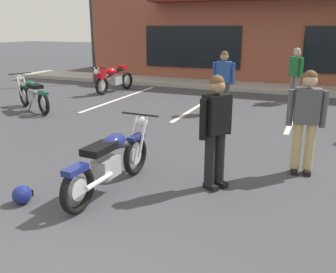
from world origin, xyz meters
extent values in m
plane|color=#3D3D42|center=(0.00, 4.05, 0.00)|extent=(80.00, 80.00, 0.00)
cube|color=#A8A59E|center=(0.00, 12.61, 0.07)|extent=(22.00, 1.80, 0.14)
cube|color=brown|center=(0.00, 16.38, 2.04)|extent=(16.33, 5.72, 4.08)
cube|color=black|center=(-3.27, 13.48, 1.45)|extent=(4.18, 0.06, 1.70)
cube|color=silver|center=(-4.13, 9.01, 0.00)|extent=(0.12, 4.80, 0.01)
cube|color=silver|center=(-1.38, 9.01, 0.00)|extent=(0.12, 4.80, 0.01)
cube|color=silver|center=(1.38, 9.01, 0.00)|extent=(0.12, 4.80, 0.01)
torus|color=black|center=(-0.71, 1.85, 0.32)|extent=(0.13, 0.64, 0.64)
cylinder|color=#B7B7BC|center=(-0.71, 1.85, 0.32)|extent=(0.07, 0.29, 0.29)
torus|color=black|center=(-0.64, 3.29, 0.32)|extent=(0.13, 0.64, 0.64)
cylinder|color=#B7B7BC|center=(-0.64, 3.29, 0.32)|extent=(0.07, 0.29, 0.29)
cylinder|color=silver|center=(-0.73, 3.40, 0.64)|extent=(0.06, 0.33, 0.66)
cylinder|color=silver|center=(-0.55, 3.39, 0.64)|extent=(0.06, 0.33, 0.66)
cylinder|color=black|center=(-0.63, 3.47, 0.96)|extent=(0.66, 0.07, 0.03)
sphere|color=silver|center=(-0.63, 3.55, 0.82)|extent=(0.18, 0.18, 0.17)
cube|color=navy|center=(-0.64, 3.33, 0.62)|extent=(0.16, 0.37, 0.06)
cube|color=#9E9EA3|center=(-0.68, 2.49, 0.40)|extent=(0.26, 0.41, 0.28)
cylinder|color=silver|center=(-0.56, 2.12, 0.36)|extent=(0.10, 0.55, 0.07)
cylinder|color=black|center=(-0.67, 2.69, 0.64)|extent=(0.11, 0.94, 0.26)
ellipsoid|color=navy|center=(-0.67, 2.71, 0.72)|extent=(0.28, 0.49, 0.22)
cube|color=black|center=(-0.69, 2.35, 0.72)|extent=(0.31, 0.53, 0.10)
cube|color=navy|center=(-0.72, 1.83, 0.60)|extent=(0.18, 0.37, 0.08)
cylinder|color=black|center=(-0.87, 2.43, 0.14)|extent=(0.14, 0.03, 0.29)
torus|color=black|center=(-4.85, 6.06, 0.32)|extent=(0.61, 0.38, 0.64)
cylinder|color=#B7B7BC|center=(-4.85, 6.06, 0.32)|extent=(0.28, 0.19, 0.29)
torus|color=black|center=(-6.13, 6.72, 0.32)|extent=(0.61, 0.38, 0.64)
cylinder|color=#B7B7BC|center=(-6.13, 6.72, 0.32)|extent=(0.28, 0.19, 0.29)
cylinder|color=silver|center=(-6.26, 6.69, 0.64)|extent=(0.31, 0.19, 0.66)
cylinder|color=silver|center=(-6.18, 6.85, 0.64)|extent=(0.31, 0.19, 0.66)
cylinder|color=black|center=(-6.29, 6.81, 0.96)|extent=(0.33, 0.60, 0.03)
sphere|color=silver|center=(-6.36, 6.84, 0.82)|extent=(0.23, 0.23, 0.17)
cube|color=#0F4C2D|center=(-6.17, 6.74, 0.62)|extent=(0.38, 0.29, 0.06)
cube|color=#9E9EA3|center=(-5.42, 6.36, 0.40)|extent=(0.47, 0.40, 0.28)
cylinder|color=silver|center=(-5.03, 6.31, 0.36)|extent=(0.52, 0.32, 0.07)
cylinder|color=black|center=(-5.60, 6.45, 0.64)|extent=(0.86, 0.49, 0.26)
ellipsoid|color=#0F4C2D|center=(-5.62, 6.46, 0.72)|extent=(0.55, 0.45, 0.22)
cube|color=black|center=(-5.30, 6.29, 0.72)|extent=(0.59, 0.49, 0.10)
cube|color=#0F4C2D|center=(-4.84, 6.05, 0.60)|extent=(0.39, 0.31, 0.08)
cylinder|color=black|center=(-5.44, 6.16, 0.14)|extent=(0.08, 0.13, 0.29)
torus|color=black|center=(-4.84, 10.67, 0.32)|extent=(0.19, 0.65, 0.64)
cylinder|color=#B7B7BC|center=(-4.84, 10.67, 0.32)|extent=(0.10, 0.29, 0.29)
torus|color=black|center=(-5.04, 9.24, 0.32)|extent=(0.19, 0.65, 0.64)
cylinder|color=#B7B7BC|center=(-5.04, 9.24, 0.32)|extent=(0.10, 0.29, 0.29)
cylinder|color=silver|center=(-4.97, 9.13, 0.64)|extent=(0.09, 0.33, 0.66)
cylinder|color=silver|center=(-5.15, 9.15, 0.64)|extent=(0.09, 0.33, 0.66)
cylinder|color=black|center=(-5.07, 9.06, 0.96)|extent=(0.66, 0.12, 0.03)
sphere|color=silver|center=(-5.08, 8.98, 0.82)|extent=(0.19, 0.19, 0.17)
cube|color=#B70F14|center=(-5.05, 9.20, 0.62)|extent=(0.19, 0.38, 0.06)
cube|color=#9E9EA3|center=(-4.93, 10.03, 0.40)|extent=(0.29, 0.43, 0.28)
cylinder|color=silver|center=(-5.02, 10.42, 0.36)|extent=(0.15, 0.55, 0.07)
cylinder|color=black|center=(-4.96, 9.83, 0.64)|extent=(0.19, 0.94, 0.26)
ellipsoid|color=#B70F14|center=(-4.96, 9.79, 0.76)|extent=(0.37, 0.56, 0.26)
cube|color=#B70F14|center=(-5.05, 9.19, 0.76)|extent=(0.31, 0.28, 0.36)
cube|color=black|center=(-4.92, 10.13, 0.78)|extent=(0.29, 0.43, 0.10)
cube|color=#B70F14|center=(-4.88, 10.43, 0.82)|extent=(0.24, 0.34, 0.16)
cylinder|color=black|center=(-4.74, 10.08, 0.14)|extent=(0.14, 0.04, 0.29)
cube|color=black|center=(1.14, 10.64, 0.04)|extent=(0.24, 0.24, 0.08)
cube|color=black|center=(1.28, 10.49, 0.04)|extent=(0.24, 0.24, 0.08)
cylinder|color=slate|center=(1.11, 10.61, 0.46)|extent=(0.21, 0.21, 0.80)
cylinder|color=slate|center=(1.25, 10.46, 0.46)|extent=(0.21, 0.21, 0.80)
cube|color=#1E6633|center=(1.18, 10.54, 1.12)|extent=(0.42, 0.43, 0.56)
cylinder|color=#1E6633|center=(1.01, 10.72, 1.08)|extent=(0.14, 0.14, 0.58)
cylinder|color=#1E6633|center=(1.36, 10.36, 1.08)|extent=(0.14, 0.14, 0.58)
sphere|color=tan|center=(1.18, 10.54, 1.52)|extent=(0.31, 0.31, 0.22)
sphere|color=gray|center=(1.17, 10.53, 1.57)|extent=(0.30, 0.30, 0.21)
cube|color=black|center=(0.75, 3.37, 0.04)|extent=(0.26, 0.21, 0.08)
cube|color=black|center=(0.65, 3.20, 0.04)|extent=(0.26, 0.21, 0.08)
cylinder|color=black|center=(0.72, 3.39, 0.46)|extent=(0.21, 0.21, 0.80)
cylinder|color=black|center=(0.62, 3.22, 0.46)|extent=(0.21, 0.21, 0.80)
cube|color=black|center=(0.67, 3.31, 1.12)|extent=(0.38, 0.44, 0.56)
cylinder|color=black|center=(0.80, 3.52, 1.08)|extent=(0.14, 0.14, 0.58)
cylinder|color=black|center=(0.54, 3.09, 1.08)|extent=(0.14, 0.14, 0.58)
sphere|color=#A07556|center=(0.67, 3.31, 1.52)|extent=(0.30, 0.30, 0.22)
sphere|color=brown|center=(0.66, 3.31, 1.57)|extent=(0.29, 0.29, 0.21)
cube|color=black|center=(1.93, 4.37, 0.04)|extent=(0.13, 0.25, 0.08)
cube|color=black|center=(1.74, 4.35, 0.04)|extent=(0.13, 0.25, 0.08)
cylinder|color=tan|center=(1.93, 4.41, 0.46)|extent=(0.17, 0.17, 0.80)
cylinder|color=tan|center=(1.73, 4.39, 0.46)|extent=(0.17, 0.17, 0.80)
cube|color=#4C4C51|center=(1.83, 4.40, 1.12)|extent=(0.41, 0.27, 0.56)
cylinder|color=#4C4C51|center=(2.08, 4.43, 1.08)|extent=(0.11, 0.11, 0.58)
cylinder|color=#4C4C51|center=(1.58, 4.37, 1.08)|extent=(0.11, 0.11, 0.58)
sphere|color=tan|center=(1.83, 4.40, 1.52)|extent=(0.25, 0.25, 0.22)
sphere|color=brown|center=(1.83, 4.41, 1.57)|extent=(0.24, 0.24, 0.21)
cube|color=black|center=(-0.39, 8.17, 0.04)|extent=(0.11, 0.25, 0.08)
cube|color=black|center=(-0.59, 8.16, 0.04)|extent=(0.11, 0.25, 0.08)
cylinder|color=#38383D|center=(-0.40, 8.21, 0.46)|extent=(0.16, 0.16, 0.80)
cylinder|color=#38383D|center=(-0.60, 8.20, 0.46)|extent=(0.16, 0.16, 0.80)
cube|color=#23478C|center=(-0.50, 8.20, 1.12)|extent=(0.39, 0.24, 0.56)
cylinder|color=#23478C|center=(-0.25, 8.22, 1.08)|extent=(0.11, 0.11, 0.58)
cylinder|color=#23478C|center=(-0.74, 8.19, 1.08)|extent=(0.11, 0.11, 0.58)
sphere|color=#A07556|center=(-0.50, 8.20, 1.52)|extent=(0.23, 0.23, 0.22)
sphere|color=brown|center=(-0.50, 8.21, 1.57)|extent=(0.22, 0.22, 0.21)
sphere|color=navy|center=(-1.58, 1.77, 0.13)|extent=(0.26, 0.26, 0.26)
cube|color=black|center=(-1.58, 1.87, 0.12)|extent=(0.18, 0.03, 0.09)
cylinder|color=#2D2D33|center=(-6.84, 11.51, 2.52)|extent=(0.12, 0.12, 5.05)
camera|label=1|loc=(2.03, -1.71, 2.33)|focal=39.82mm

